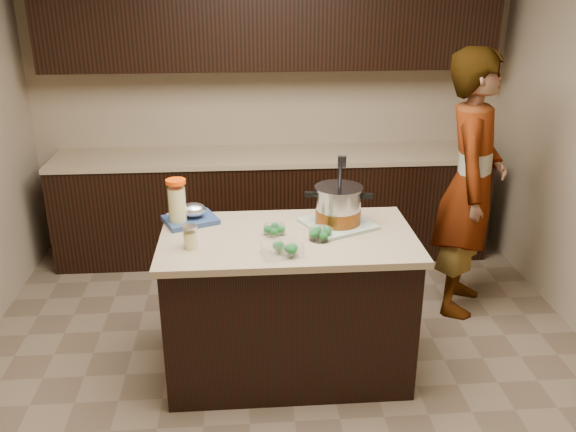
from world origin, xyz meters
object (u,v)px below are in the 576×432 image
lemonade_pitcher (177,205)px  person (471,185)px  island (288,304)px  stock_pot (338,207)px

lemonade_pitcher → person: bearing=14.2°
island → lemonade_pitcher: 0.88m
stock_pot → lemonade_pitcher: stock_pot is taller
stock_pot → person: bearing=38.2°
island → person: (1.32, 0.70, 0.48)m
stock_pot → person: (1.02, 0.57, -0.08)m
person → stock_pot: bearing=143.8°
island → person: size_ratio=0.78×
island → person: person is taller
lemonade_pitcher → person: person is taller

